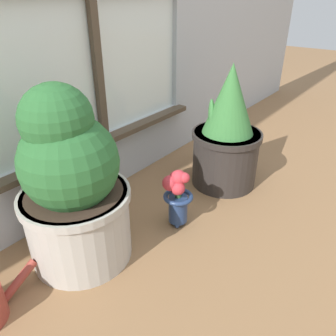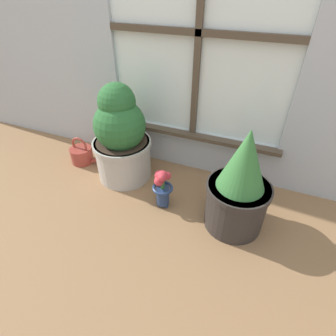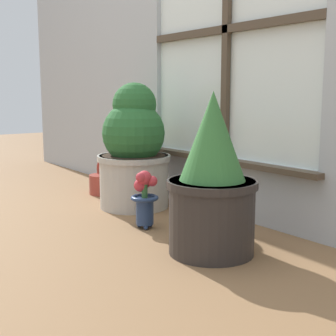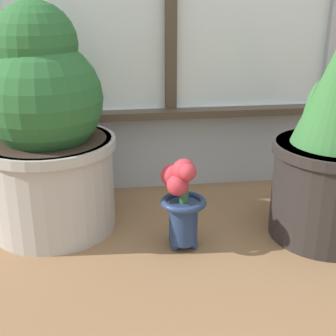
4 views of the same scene
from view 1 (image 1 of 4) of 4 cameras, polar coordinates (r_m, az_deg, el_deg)
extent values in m
plane|color=olive|center=(1.34, 7.04, -11.06)|extent=(10.00, 10.00, 0.00)
cube|color=#B2B7BC|center=(1.58, -10.89, 1.25)|extent=(1.06, 0.05, 0.28)
cube|color=#4C3D2D|center=(1.50, -10.16, 5.08)|extent=(1.12, 0.06, 0.02)
cylinder|color=#B7B2A8|center=(1.20, -15.14, -9.44)|extent=(0.35, 0.35, 0.27)
cylinder|color=#B7B2A8|center=(1.13, -15.91, -4.65)|extent=(0.37, 0.37, 0.03)
cylinder|color=#38281E|center=(1.13, -15.96, -4.29)|extent=(0.32, 0.32, 0.01)
sphere|color=#28602D|center=(1.07, -16.78, 0.89)|extent=(0.31, 0.31, 0.31)
sphere|color=#28602D|center=(1.02, -18.82, 7.94)|extent=(0.22, 0.22, 0.22)
ellipsoid|color=#28602D|center=(1.02, -20.21, -2.10)|extent=(0.05, 0.11, 0.18)
cylinder|color=#2D2826|center=(1.61, 9.87, 1.73)|extent=(0.31, 0.31, 0.27)
cylinder|color=#2D2826|center=(1.56, 10.24, 5.70)|extent=(0.33, 0.33, 0.03)
cylinder|color=#38281E|center=(1.56, 10.27, 5.99)|extent=(0.28, 0.28, 0.01)
cone|color=#387538|center=(1.50, 10.81, 11.70)|extent=(0.24, 0.24, 0.31)
ellipsoid|color=#387538|center=(1.51, 7.58, 8.95)|extent=(0.11, 0.09, 0.16)
sphere|color=navy|center=(1.38, 0.77, -8.86)|extent=(0.02, 0.02, 0.02)
sphere|color=navy|center=(1.35, 1.58, -10.01)|extent=(0.02, 0.02, 0.02)
sphere|color=navy|center=(1.38, 2.78, -9.01)|extent=(0.02, 0.02, 0.02)
cylinder|color=navy|center=(1.33, 1.75, -7.07)|extent=(0.08, 0.08, 0.11)
torus|color=navy|center=(1.30, 1.79, -5.02)|extent=(0.12, 0.12, 0.02)
cylinder|color=#386633|center=(1.28, 1.81, -3.85)|extent=(0.03, 0.03, 0.06)
sphere|color=#C6333D|center=(1.25, 1.85, -1.70)|extent=(0.06, 0.06, 0.06)
sphere|color=#C6333D|center=(1.29, 1.21, -1.59)|extent=(0.05, 0.05, 0.05)
sphere|color=#C6333D|center=(1.26, 0.35, -2.65)|extent=(0.06, 0.06, 0.06)
sphere|color=#C6333D|center=(1.25, 1.73, -3.50)|extent=(0.06, 0.06, 0.06)
sphere|color=#C6333D|center=(1.24, 2.86, -1.71)|extent=(0.04, 0.04, 0.04)
cylinder|color=#99382D|center=(1.18, -24.46, -17.33)|extent=(0.13, 0.03, 0.09)
camera|label=2|loc=(1.41, 62.52, 25.97)|focal=28.00mm
camera|label=3|loc=(2.56, 49.34, 13.00)|focal=50.00mm
camera|label=4|loc=(0.86, 66.96, -3.66)|focal=50.00mm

